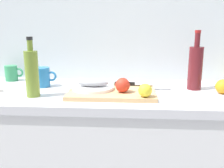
{
  "coord_description": "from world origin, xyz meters",
  "views": [
    {
      "loc": [
        -0.01,
        -1.28,
        1.23
      ],
      "look_at": [
        -0.09,
        -0.06,
        0.95
      ],
      "focal_mm": 40.07,
      "sensor_mm": 36.0,
      "label": 1
    }
  ],
  "objects": [
    {
      "name": "coffee_mug_0",
      "position": [
        -0.74,
        0.21,
        0.95
      ],
      "size": [
        0.12,
        0.08,
        0.1
      ],
      "color": "#338C59",
      "rests_on": "kitchen_counter"
    },
    {
      "name": "back_wall",
      "position": [
        0.0,
        0.33,
        1.25
      ],
      "size": [
        3.2,
        0.05,
        2.5
      ],
      "primitive_type": "cube",
      "color": "silver",
      "rests_on": "ground_plane"
    },
    {
      "name": "fish_fillet",
      "position": [
        -0.19,
        -0.06,
        0.95
      ],
      "size": [
        0.16,
        0.07,
        0.04
      ],
      "primitive_type": "ellipsoid",
      "color": "gray",
      "rests_on": "white_plate"
    },
    {
      "name": "lemon_0",
      "position": [
        0.07,
        -0.18,
        0.95
      ],
      "size": [
        0.06,
        0.06,
        0.06
      ],
      "primitive_type": "sphere",
      "color": "yellow",
      "rests_on": "cutting_board"
    },
    {
      "name": "white_plate",
      "position": [
        -0.19,
        -0.06,
        0.93
      ],
      "size": [
        0.21,
        0.21,
        0.01
      ],
      "primitive_type": "cylinder",
      "color": "white",
      "rests_on": "cutting_board"
    },
    {
      "name": "olive_oil_bottle",
      "position": [
        -0.47,
        -0.14,
        1.02
      ],
      "size": [
        0.06,
        0.06,
        0.29
      ],
      "color": "olive",
      "rests_on": "kitchen_counter"
    },
    {
      "name": "orange_1",
      "position": [
        0.47,
        -0.02,
        0.94
      ],
      "size": [
        0.07,
        0.07,
        0.07
      ],
      "primitive_type": "sphere",
      "color": "orange",
      "rests_on": "kitchen_counter"
    },
    {
      "name": "coffee_mug_2",
      "position": [
        -0.49,
        0.07,
        0.95
      ],
      "size": [
        0.13,
        0.09,
        0.11
      ],
      "color": "#2672B2",
      "rests_on": "kitchen_counter"
    },
    {
      "name": "chef_knife",
      "position": [
        0.02,
        0.04,
        0.93
      ],
      "size": [
        0.29,
        0.04,
        0.02
      ],
      "rotation": [
        0.0,
        0.0,
        -0.01
      ],
      "color": "silver",
      "rests_on": "cutting_board"
    },
    {
      "name": "wine_bottle",
      "position": [
        0.35,
        0.06,
        1.02
      ],
      "size": [
        0.07,
        0.07,
        0.31
      ],
      "color": "#59191E",
      "rests_on": "kitchen_counter"
    },
    {
      "name": "cutting_board",
      "position": [
        -0.09,
        -0.06,
        0.91
      ],
      "size": [
        0.43,
        0.31,
        0.02
      ],
      "primitive_type": "cube",
      "color": "tan",
      "rests_on": "kitchen_counter"
    },
    {
      "name": "kitchen_counter",
      "position": [
        0.0,
        0.0,
        0.45
      ],
      "size": [
        2.0,
        0.6,
        0.9
      ],
      "color": "white",
      "rests_on": "ground_plane"
    },
    {
      "name": "tomato_0",
      "position": [
        -0.04,
        -0.11,
        0.96
      ],
      "size": [
        0.07,
        0.07,
        0.07
      ],
      "primitive_type": "sphere",
      "color": "red",
      "rests_on": "cutting_board"
    }
  ]
}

